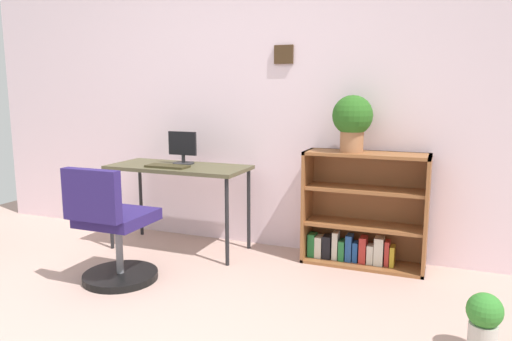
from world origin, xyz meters
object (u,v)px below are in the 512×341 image
at_px(potted_plant_on_shelf, 352,119).
at_px(keyboard, 167,166).
at_px(monitor, 183,149).
at_px(potted_plant_floor, 484,321).
at_px(desk, 179,173).
at_px(bookshelf_low, 363,215).
at_px(office_chair, 113,234).

bearing_deg(potted_plant_on_shelf, keyboard, -168.73).
xyz_separation_m(monitor, keyboard, (-0.03, -0.20, -0.12)).
xyz_separation_m(keyboard, potted_plant_floor, (2.30, -0.74, -0.54)).
relative_size(desk, monitor, 4.22).
relative_size(desk, bookshelf_low, 1.26).
distance_m(desk, potted_plant_on_shelf, 1.47).
bearing_deg(potted_plant_on_shelf, monitor, -176.73).
bearing_deg(monitor, bookshelf_low, 5.27).
bearing_deg(keyboard, office_chair, -91.25).
distance_m(monitor, office_chair, 1.02).
xyz_separation_m(monitor, office_chair, (-0.04, -0.89, -0.49)).
distance_m(monitor, potted_plant_floor, 2.55).
bearing_deg(potted_plant_floor, potted_plant_on_shelf, 130.78).
distance_m(desk, office_chair, 0.86).
bearing_deg(desk, monitor, 94.40).
relative_size(potted_plant_on_shelf, potted_plant_floor, 1.31).
bearing_deg(potted_plant_floor, keyboard, 162.12).
bearing_deg(bookshelf_low, desk, -171.42).
relative_size(monitor, keyboard, 0.79).
xyz_separation_m(keyboard, office_chair, (-0.02, -0.69, -0.37)).
height_order(desk, monitor, monitor).
bearing_deg(desk, potted_plant_floor, -20.74).
xyz_separation_m(desk, monitor, (-0.01, 0.09, 0.19)).
relative_size(desk, office_chair, 1.39).
distance_m(keyboard, office_chair, 0.78).
xyz_separation_m(keyboard, bookshelf_low, (1.51, 0.34, -0.34)).
distance_m(monitor, potted_plant_on_shelf, 1.42).
height_order(keyboard, office_chair, office_chair).
bearing_deg(monitor, keyboard, -97.21).
distance_m(keyboard, bookshelf_low, 1.58).
relative_size(keyboard, potted_plant_floor, 1.08).
bearing_deg(monitor, office_chair, -92.60).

